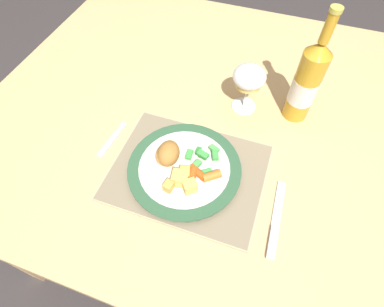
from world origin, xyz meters
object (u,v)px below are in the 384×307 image
Objects in this scene: dining_table at (211,126)px; table_knife at (275,225)px; fork at (111,141)px; dinner_plate at (184,169)px; wine_glass at (249,79)px; bottle at (306,83)px.

table_knife is (0.23, -0.29, 0.08)m from dining_table.
dining_table is at bearing 43.98° from fork.
dinner_plate is 1.97× the size of wine_glass.
bottle is at bearing 13.10° from dining_table.
bottle is at bearing 51.69° from dinner_plate.
bottle is at bearing 91.52° from table_knife.
fork is 0.40× the size of bottle.
fork is at bearing 173.55° from dinner_plate.
fork is 0.51m from bottle.
fork is (-0.21, -0.20, 0.08)m from dining_table.
dining_table is 0.30m from bottle.
bottle is at bearing 30.60° from fork.
fork is 0.45m from table_knife.
dinner_plate is at bearing -107.63° from wine_glass.
table_knife is at bearing -14.82° from dinner_plate.
table_knife is 0.36m from bottle.
bottle is (0.22, 0.05, 0.19)m from dining_table.
dinner_plate is 0.88× the size of bottle.
fork is at bearing 169.13° from table_knife.
dinner_plate reaches higher than fork.
table_knife is at bearing -10.87° from fork.
table_knife reaches higher than dining_table.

